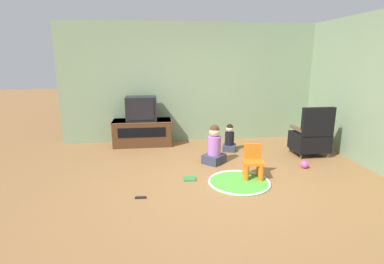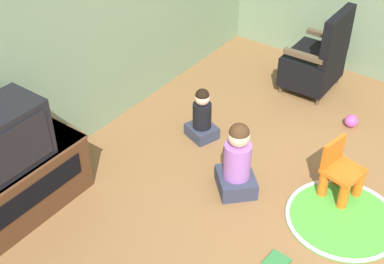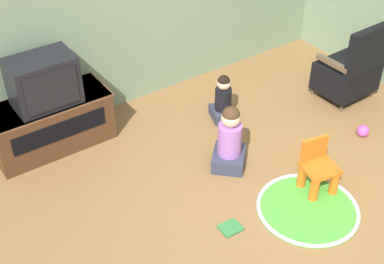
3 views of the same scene
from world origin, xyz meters
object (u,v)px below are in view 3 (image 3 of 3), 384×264
Objects in this scene: toy_ball at (363,131)px; child_watching_left at (223,100)px; black_armchair at (350,71)px; tv_cabinet at (51,123)px; child_watching_center at (230,141)px; book at (230,228)px; television at (43,81)px; yellow_kid_chair at (318,171)px.

child_watching_left is at bearing 132.47° from toy_ball.
tv_cabinet is at bearing -20.49° from black_armchair.
child_watching_center reaches higher than book.
child_watching_left is (-1.49, 0.51, -0.13)m from black_armchair.
television is at bearing 90.15° from child_watching_left.
child_watching_left is at bearing -19.54° from tv_cabinet.
child_watching_left is 1.57m from toy_ball.
television reaches higher than child_watching_left.
child_watching_center is at bearing -45.02° from tv_cabinet.
black_armchair reaches higher than child_watching_left.
toy_ball is at bearing -170.06° from book.
yellow_kid_chair is at bearing -103.36° from child_watching_center.
black_armchair is at bearing -157.29° from book.
child_watching_center is (-0.46, -0.70, 0.07)m from child_watching_left.
television is at bearing -90.00° from tv_cabinet.
yellow_kid_chair is at bearing -49.14° from tv_cabinet.
book is (0.80, -2.04, -0.28)m from tv_cabinet.
child_watching_left is 0.84m from child_watching_center.
black_armchair is 1.58m from child_watching_left.
television reaches higher than black_armchair.
child_watching_left reaches higher than tv_cabinet.
book is (-2.48, -0.90, -0.36)m from black_armchair.
yellow_kid_chair reaches higher than book.
black_armchair is 7.24× the size of toy_ball.
television is at bearing 90.11° from child_watching_center.
tv_cabinet is 1.78× the size of child_watching_center.
child_watching_center is at bearing 165.59° from child_watching_left.
child_watching_left is 2.85× the size of book.
black_armchair is 5.00× the size of book.
television is (-0.00, -0.03, 0.52)m from tv_cabinet.
black_armchair is at bearing -19.22° from tv_cabinet.
television is 3.49m from black_armchair.
tv_cabinet is 1.88m from child_watching_center.
yellow_kid_chair is 1.09m from toy_ball.
toy_ball is at bearing 27.90° from yellow_kid_chair.
child_watching_left is at bearing 102.23° from yellow_kid_chair.
black_armchair is at bearing 55.82° from toy_ball.
tv_cabinet is 3.36m from toy_ball.
yellow_kid_chair is at bearing -163.51° from toy_ball.
child_watching_left is at bearing -18.68° from television.
television is 0.66× the size of black_armchair.
child_watching_left is at bearing -122.29° from book.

